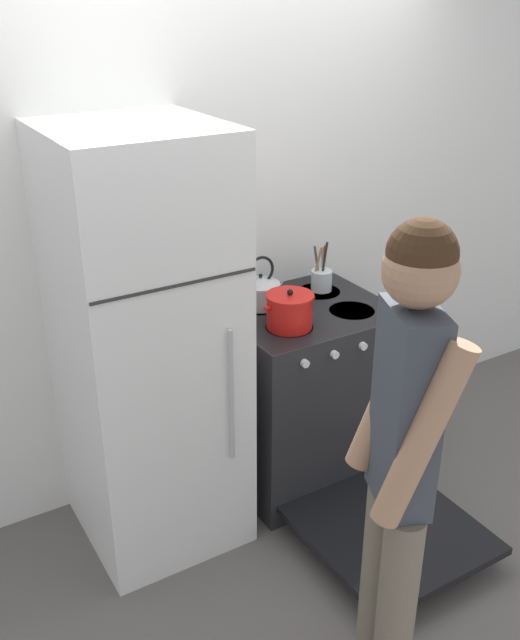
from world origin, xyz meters
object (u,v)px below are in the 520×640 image
Objects in this scene: stove_range at (307,396)px; dutch_oven_pot at (290,311)px; refrigerator at (147,348)px; person at (401,462)px; tea_kettle at (261,291)px; utensil_jar at (321,279)px.

stove_range is 5.51× the size of dutch_oven_pot.
person is at bearing -75.99° from refrigerator.
refrigerator is 7.41× the size of tea_kettle.
refrigerator reaches higher than stove_range.
refrigerator is 1.05× the size of person.
tea_kettle reaches higher than stove_range.
tea_kettle is 0.98× the size of utensil_jar.
stove_range is at bearing 28.85° from dutch_oven_pot.
stove_range is at bearing -0.63° from person.
person reaches higher than stove_range.
tea_kettle is (0.01, 0.27, -0.00)m from dutch_oven_pot.
stove_range is 5.69× the size of tea_kettle.
person is at bearing -116.59° from utensil_jar.
utensil_jar is 1.57m from person.
refrigerator is 1.30× the size of stove_range.
refrigerator reaches higher than dutch_oven_pot.
refrigerator is at bearing 177.67° from stove_range.
person reaches higher than tea_kettle.
stove_range is at bearing -137.14° from utensil_jar.
stove_range is 5.58× the size of utensil_jar.
person is (0.31, -1.26, 0.08)m from refrigerator.
dutch_oven_pot is 1.17m from person.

